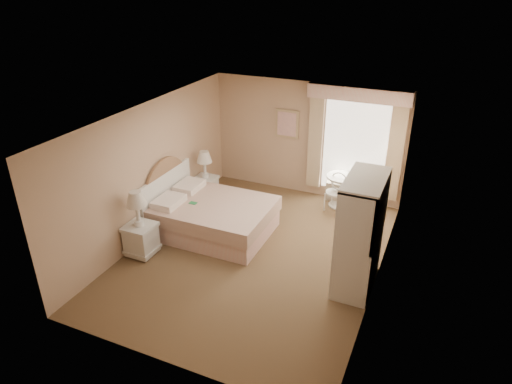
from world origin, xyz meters
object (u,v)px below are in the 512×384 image
at_px(round_table, 342,186).
at_px(cafe_chair, 337,189).
at_px(nightstand_far, 206,182).
at_px(bed, 209,215).
at_px(armoire, 360,243).
at_px(nightstand_near, 140,232).

relative_size(round_table, cafe_chair, 0.86).
bearing_deg(nightstand_far, bed, -57.75).
relative_size(bed, nightstand_far, 1.91).
bearing_deg(cafe_chair, armoire, -53.10).
bearing_deg(nightstand_far, round_table, 18.01).
bearing_deg(nightstand_near, round_table, 49.27).
bearing_deg(armoire, cafe_chair, 111.92).
height_order(bed, round_table, bed).
relative_size(nightstand_near, cafe_chair, 1.49).
bearing_deg(bed, cafe_chair, 42.88).
height_order(nightstand_near, armoire, armoire).
xyz_separation_m(nightstand_near, round_table, (2.76, 3.21, 0.01)).
bearing_deg(armoire, nightstand_near, -169.76).
relative_size(bed, armoire, 1.14).
relative_size(bed, nightstand_near, 1.76).
bearing_deg(armoire, nightstand_far, 155.71).
bearing_deg(cafe_chair, bed, -122.14).
xyz_separation_m(nightstand_near, cafe_chair, (2.71, 3.01, 0.01)).
bearing_deg(cafe_chair, nightstand_near, -116.96).
xyz_separation_m(cafe_chair, armoire, (0.95, -2.35, 0.30)).
distance_m(nightstand_far, armoire, 4.02).
bearing_deg(nightstand_far, armoire, -24.29).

